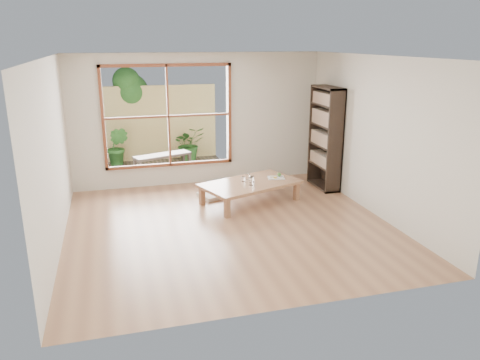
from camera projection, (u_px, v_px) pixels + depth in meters
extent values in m
plane|color=#A97954|center=(229.00, 225.00, 7.44)|extent=(5.00, 5.00, 0.00)
cube|color=#A4754F|center=(250.00, 184.00, 8.40)|extent=(1.94, 1.50, 0.05)
cube|color=#A4754F|center=(227.00, 208.00, 7.71)|extent=(0.11, 0.11, 0.32)
cube|color=#A4754F|center=(202.00, 196.00, 8.33)|extent=(0.11, 0.11, 0.32)
cube|color=#A4754F|center=(296.00, 191.00, 8.58)|extent=(0.11, 0.11, 0.32)
cube|color=#A4754F|center=(269.00, 181.00, 9.20)|extent=(0.11, 0.11, 0.32)
cube|color=beige|center=(213.00, 195.00, 8.78)|extent=(0.59, 0.59, 0.07)
cube|color=black|center=(325.00, 138.00, 9.11)|extent=(0.32, 0.89, 1.98)
cylinder|color=silver|center=(251.00, 181.00, 8.21)|extent=(0.08, 0.08, 0.14)
cylinder|color=silver|center=(252.00, 179.00, 8.38)|extent=(0.08, 0.08, 0.11)
cylinder|color=silver|center=(248.00, 177.00, 8.57)|extent=(0.08, 0.08, 0.10)
cylinder|color=silver|center=(243.00, 179.00, 8.43)|extent=(0.07, 0.07, 0.09)
cube|color=white|center=(276.00, 178.00, 8.63)|extent=(0.34, 0.27, 0.02)
sphere|color=#426B2B|center=(279.00, 174.00, 8.67)|extent=(0.07, 0.07, 0.07)
cube|color=gold|center=(275.00, 177.00, 8.58)|extent=(0.06, 0.05, 0.03)
cube|color=beige|center=(272.00, 177.00, 8.63)|extent=(0.07, 0.07, 0.02)
cylinder|color=silver|center=(279.00, 178.00, 8.57)|extent=(0.17, 0.05, 0.01)
cube|color=#393029|center=(165.00, 170.00, 10.57)|extent=(2.80, 2.00, 0.05)
cube|color=black|center=(162.00, 155.00, 10.24)|extent=(1.30, 0.76, 0.05)
cube|color=black|center=(141.00, 170.00, 9.87)|extent=(0.08, 0.08, 0.34)
cube|color=black|center=(135.00, 167.00, 10.09)|extent=(0.08, 0.08, 0.34)
cube|color=black|center=(189.00, 162.00, 10.51)|extent=(0.08, 0.08, 0.34)
cube|color=black|center=(183.00, 159.00, 10.74)|extent=(0.08, 0.08, 0.34)
cube|color=#D0BC6A|center=(158.00, 123.00, 11.23)|extent=(2.80, 0.06, 1.80)
imported|color=#26561F|center=(189.00, 144.00, 11.23)|extent=(0.81, 0.73, 0.82)
imported|color=#26561F|center=(118.00, 147.00, 10.68)|extent=(0.62, 0.57, 0.91)
cylinder|color=#4C3D2D|center=(128.00, 127.00, 11.35)|extent=(0.14, 0.14, 1.60)
sphere|color=#26561F|center=(131.00, 91.00, 11.14)|extent=(0.84, 0.84, 0.84)
sphere|color=#26561F|center=(120.00, 100.00, 11.20)|extent=(0.70, 0.70, 0.70)
sphere|color=#26561F|center=(126.00, 81.00, 10.95)|extent=(0.64, 0.64, 0.64)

